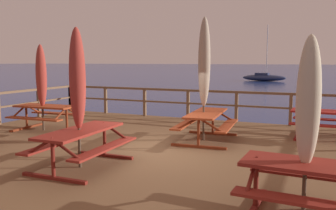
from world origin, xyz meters
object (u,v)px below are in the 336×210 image
patio_umbrella_tall_mid_left (204,63)px  picnic_table_back_left (307,179)px  picnic_table_mid_centre (206,120)px  picnic_table_mid_right (46,112)px  patio_umbrella_short_back (308,103)px  patio_umbrella_short_mid (41,76)px  sailboat_distant (264,77)px  patio_umbrella_tall_back_right (77,79)px  picnic_table_back_right (81,139)px  picnic_table_front_left (330,118)px

patio_umbrella_tall_mid_left → picnic_table_back_left: bearing=-55.5°
picnic_table_back_left → picnic_table_mid_centre: 4.81m
picnic_table_mid_right → patio_umbrella_short_back: (7.61, -3.37, 1.01)m
picnic_table_back_left → patio_umbrella_tall_mid_left: patio_umbrella_tall_mid_left is taller
picnic_table_back_left → patio_umbrella_short_mid: patio_umbrella_short_mid is taller
picnic_table_mid_centre → sailboat_distant: size_ratio=0.28×
picnic_table_mid_right → patio_umbrella_tall_back_right: 4.51m
patio_umbrella_tall_mid_left → patio_umbrella_short_mid: bearing=-172.7°
picnic_table_mid_right → patio_umbrella_tall_mid_left: size_ratio=0.60×
picnic_table_back_left → patio_umbrella_short_back: (-0.03, 0.06, 1.02)m
patio_umbrella_tall_mid_left → patio_umbrella_tall_back_right: 3.67m
patio_umbrella_short_mid → sailboat_distant: sailboat_distant is taller
picnic_table_back_right → patio_umbrella_tall_mid_left: patio_umbrella_tall_mid_left is taller
picnic_table_front_left → patio_umbrella_tall_back_right: patio_umbrella_tall_back_right is taller
patio_umbrella_short_mid → picnic_table_front_left: bearing=15.4°
picnic_table_front_left → patio_umbrella_short_mid: patio_umbrella_short_mid is taller
picnic_table_front_left → sailboat_distant: sailboat_distant is taller
picnic_table_back_left → picnic_table_back_right: bearing=170.5°
sailboat_distant → picnic_table_back_left: bearing=-80.8°
patio_umbrella_short_back → sailboat_distant: size_ratio=0.32×
picnic_table_front_left → patio_umbrella_tall_mid_left: (-3.11, -1.58, 1.51)m
picnic_table_back_left → patio_umbrella_short_mid: size_ratio=0.67×
picnic_table_back_right → picnic_table_back_left: bearing=-9.5°
picnic_table_mid_right → patio_umbrella_short_mid: size_ratio=0.75×
picnic_table_back_right → sailboat_distant: 45.43m
picnic_table_front_left → patio_umbrella_short_back: (-0.39, -5.53, 1.01)m
patio_umbrella_short_mid → patio_umbrella_tall_back_right: bearing=-38.0°
picnic_table_back_right → sailboat_distant: sailboat_distant is taller
picnic_table_back_right → patio_umbrella_tall_back_right: patio_umbrella_tall_back_right is taller
picnic_table_back_right → picnic_table_front_left: 6.71m
patio_umbrella_tall_mid_left → patio_umbrella_tall_back_right: size_ratio=1.18×
picnic_table_front_left → patio_umbrella_short_mid: size_ratio=0.78×
picnic_table_mid_right → picnic_table_front_left: bearing=15.1°
sailboat_distant → picnic_table_mid_centre: bearing=-83.5°
patio_umbrella_short_mid → sailboat_distant: 42.69m
picnic_table_mid_right → patio_umbrella_short_mid: 1.11m
picnic_table_back_left → patio_umbrella_tall_mid_left: 5.09m
picnic_table_back_left → picnic_table_mid_right: same height
patio_umbrella_short_back → patio_umbrella_tall_mid_left: bearing=124.5°
picnic_table_back_left → sailboat_distant: (-7.49, 46.02, -0.71)m
picnic_table_back_left → picnic_table_mid_centre: bearing=123.7°
picnic_table_front_left → picnic_table_mid_right: bearing=-164.9°
patio_umbrella_short_back → patio_umbrella_tall_mid_left: patio_umbrella_tall_mid_left is taller
patio_umbrella_tall_back_right → sailboat_distant: 45.49m
picnic_table_back_left → patio_umbrella_short_back: patio_umbrella_short_back is taller
picnic_table_mid_centre → patio_umbrella_tall_mid_left: 1.51m
picnic_table_mid_centre → picnic_table_front_left: (3.03, 1.58, -0.00)m
patio_umbrella_tall_back_right → patio_umbrella_short_mid: bearing=142.0°
sailboat_distant → patio_umbrella_tall_back_right: bearing=-85.9°
patio_umbrella_tall_mid_left → patio_umbrella_tall_back_right: (-1.52, -3.33, -0.31)m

